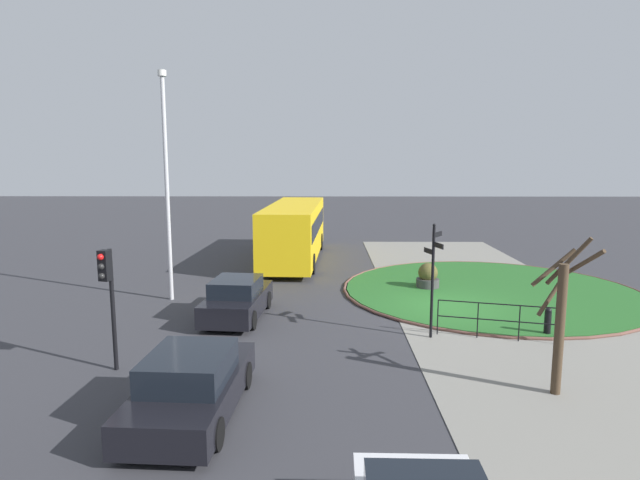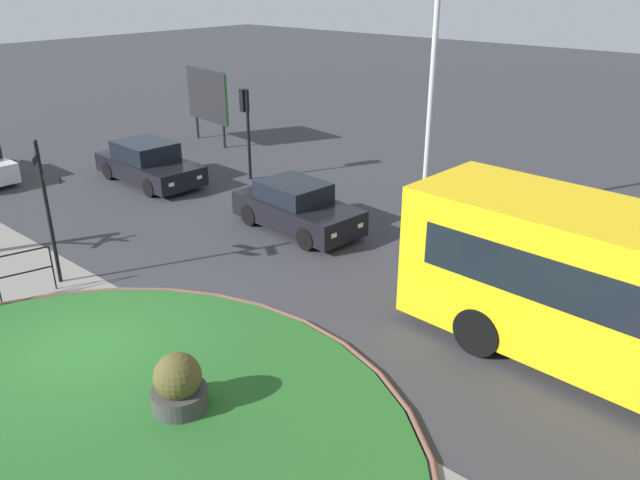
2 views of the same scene
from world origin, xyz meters
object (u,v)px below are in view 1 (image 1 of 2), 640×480
(lamppost_tall, at_px, (167,181))
(street_tree_bare, at_px, (561,315))
(bollard_foreground, at_px, (548,322))
(bus_yellow, at_px, (295,230))
(car_trailing, at_px, (237,299))
(traffic_light_near, at_px, (108,283))
(signpost_directional, at_px, (433,273))
(car_far_lane, at_px, (192,386))
(planter_near_signpost, at_px, (428,278))

(lamppost_tall, xyz_separation_m, street_tree_bare, (-8.36, -11.57, -2.78))
(bollard_foreground, relative_size, bus_yellow, 0.08)
(car_trailing, xyz_separation_m, traffic_light_near, (-4.77, 2.48, 1.72))
(bollard_foreground, distance_m, lamppost_tall, 14.36)
(signpost_directional, height_order, bollard_foreground, signpost_directional)
(car_trailing, relative_size, street_tree_bare, 1.12)
(car_trailing, bearing_deg, bollard_foreground, -95.38)
(signpost_directional, bearing_deg, traffic_light_near, 107.35)
(signpost_directional, height_order, car_far_lane, signpost_directional)
(car_far_lane, xyz_separation_m, street_tree_bare, (1.21, -8.37, 1.23))
(lamppost_tall, bearing_deg, bollard_foreground, -108.19)
(bollard_foreground, height_order, bus_yellow, bus_yellow)
(traffic_light_near, xyz_separation_m, planter_near_signpost, (8.97, -9.91, -1.87))
(bus_yellow, relative_size, car_trailing, 2.62)
(bus_yellow, xyz_separation_m, lamppost_tall, (-8.26, 4.41, 3.02))
(bus_yellow, bearing_deg, car_far_lane, 178.88)
(traffic_light_near, bearing_deg, bus_yellow, -179.94)
(signpost_directional, xyz_separation_m, bollard_foreground, (0.18, -3.67, -1.60))
(car_trailing, height_order, street_tree_bare, street_tree_bare)
(bus_yellow, height_order, lamppost_tall, lamppost_tall)
(car_far_lane, height_order, lamppost_tall, lamppost_tall)
(street_tree_bare, bearing_deg, bus_yellow, 23.33)
(traffic_light_near, bearing_deg, bollard_foreground, 117.31)
(traffic_light_near, bearing_deg, street_tree_bare, 98.24)
(car_trailing, relative_size, lamppost_tall, 0.48)
(bollard_foreground, height_order, car_far_lane, car_far_lane)
(traffic_light_near, height_order, planter_near_signpost, traffic_light_near)
(signpost_directional, xyz_separation_m, car_far_lane, (-5.10, 6.17, -1.40))
(planter_near_signpost, bearing_deg, street_tree_bare, -173.67)
(signpost_directional, xyz_separation_m, bus_yellow, (12.72, 4.97, -0.41))
(bus_yellow, relative_size, car_far_lane, 2.40)
(signpost_directional, bearing_deg, bus_yellow, 21.34)
(signpost_directional, relative_size, car_far_lane, 0.78)
(car_far_lane, bearing_deg, signpost_directional, -47.23)
(signpost_directional, xyz_separation_m, lamppost_tall, (4.46, 9.38, 2.61))
(signpost_directional, distance_m, bus_yellow, 13.66)
(car_far_lane, relative_size, car_trailing, 1.09)
(bollard_foreground, xyz_separation_m, street_tree_bare, (-4.07, 1.47, 1.43))
(signpost_directional, bearing_deg, car_trailing, 72.44)
(lamppost_tall, xyz_separation_m, planter_near_signpost, (1.75, -10.45, -4.17))
(lamppost_tall, relative_size, planter_near_signpost, 7.70)
(planter_near_signpost, bearing_deg, bus_yellow, 42.88)
(bollard_foreground, relative_size, car_far_lane, 0.20)
(street_tree_bare, bearing_deg, lamppost_tall, 54.17)
(bus_yellow, bearing_deg, street_tree_bare, -153.93)
(car_far_lane, bearing_deg, traffic_light_near, 51.98)
(planter_near_signpost, bearing_deg, car_far_lane, 147.36)
(bus_yellow, xyz_separation_m, car_far_lane, (-17.82, 1.20, -0.99))
(signpost_directional, bearing_deg, lamppost_tall, 64.56)
(signpost_directional, relative_size, planter_near_signpost, 3.14)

